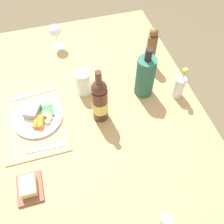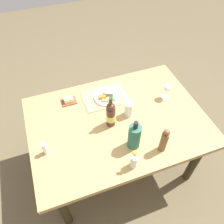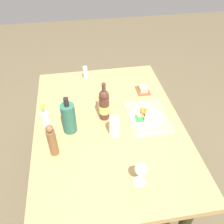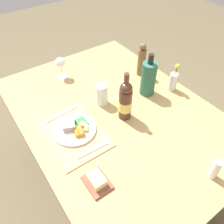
# 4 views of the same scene
# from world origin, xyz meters

# --- Properties ---
(ground_plane) EXTENTS (8.00, 8.00, 0.00)m
(ground_plane) POSITION_xyz_m (0.00, 0.00, 0.00)
(ground_plane) COLOR brown
(dining_table) EXTENTS (1.45, 1.04, 0.73)m
(dining_table) POSITION_xyz_m (0.00, 0.00, 0.64)
(dining_table) COLOR tan
(dining_table) RESTS_ON ground_plane
(placemat) EXTENTS (0.40, 0.29, 0.01)m
(placemat) POSITION_xyz_m (0.01, -0.29, 0.73)
(placemat) COLOR tan
(placemat) RESTS_ON dining_table
(dinner_plate) EXTENTS (0.24, 0.24, 0.05)m
(dinner_plate) POSITION_xyz_m (0.00, -0.27, 0.75)
(dinner_plate) COLOR white
(dinner_plate) RESTS_ON placemat
(fork) EXTENTS (0.04, 0.22, 0.00)m
(fork) POSITION_xyz_m (-0.15, -0.28, 0.74)
(fork) COLOR silver
(fork) RESTS_ON placemat
(knife) EXTENTS (0.02, 0.17, 0.00)m
(knife) POSITION_xyz_m (0.17, -0.26, 0.74)
(knife) COLOR silver
(knife) RESTS_ON placemat
(salt_shaker) EXTENTS (0.04, 0.04, 0.12)m
(salt_shaker) POSITION_xyz_m (0.61, 0.11, 0.79)
(salt_shaker) COLOR white
(salt_shaker) RESTS_ON dining_table
(water_tumbler) EXTENTS (0.07, 0.07, 0.14)m
(water_tumbler) POSITION_xyz_m (-0.11, -0.02, 0.79)
(water_tumbler) COLOR silver
(water_tumbler) RESTS_ON dining_table
(wine_glass) EXTENTS (0.07, 0.07, 0.15)m
(wine_glass) POSITION_xyz_m (-0.50, -0.10, 0.84)
(wine_glass) COLOR white
(wine_glass) RESTS_ON dining_table
(flower_vase) EXTENTS (0.05, 0.05, 0.20)m
(flower_vase) POSITION_xyz_m (0.05, 0.43, 0.80)
(flower_vase) COLOR silver
(flower_vase) RESTS_ON dining_table
(butter_dish) EXTENTS (0.13, 0.10, 0.05)m
(butter_dish) POSITION_xyz_m (0.33, -0.34, 0.75)
(butter_dish) COLOR brown
(butter_dish) RESTS_ON dining_table
(wine_bottle) EXTENTS (0.07, 0.07, 0.30)m
(wine_bottle) POSITION_xyz_m (0.07, 0.02, 0.85)
(wine_bottle) COLOR #4C2B20
(wine_bottle) RESTS_ON dining_table
(pepper_mill) EXTENTS (0.05, 0.05, 0.24)m
(pepper_mill) POSITION_xyz_m (-0.21, 0.37, 0.84)
(pepper_mill) COLOR brown
(pepper_mill) RESTS_ON dining_table
(cooler_bottle) EXTENTS (0.09, 0.09, 0.28)m
(cooler_bottle) POSITION_xyz_m (-0.02, 0.27, 0.84)
(cooler_bottle) COLOR #2A604B
(cooler_bottle) RESTS_ON dining_table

